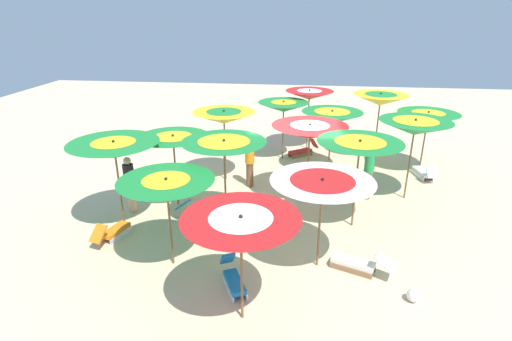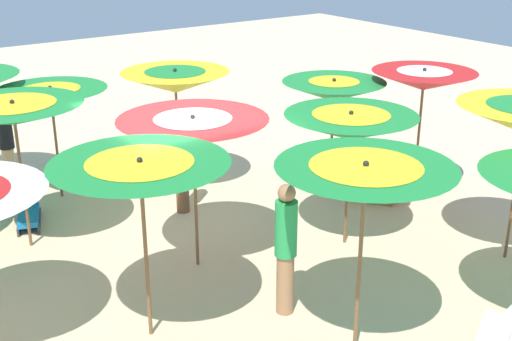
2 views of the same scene
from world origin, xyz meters
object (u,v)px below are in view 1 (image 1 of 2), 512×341
Objects in this scene: beach_umbrella_3 at (415,127)px; beach_umbrella_14 at (309,95)px; beach_umbrella_11 at (173,142)px; lounger_2 at (359,263)px; beach_umbrella_4 at (428,119)px; beachgoer_0 at (130,184)px; beach_umbrella_12 at (224,117)px; beach_umbrella_6 at (224,147)px; beachgoer_2 at (250,160)px; beach_umbrella_1 at (322,188)px; lounger_1 at (198,214)px; lounger_4 at (113,231)px; beach_umbrella_8 at (332,117)px; lounger_5 at (302,151)px; beach_umbrella_0 at (241,228)px; beach_umbrella_9 at (380,100)px; lounger_3 at (424,172)px; beachgoer_1 at (369,168)px; lounger_0 at (233,279)px; beach_umbrella_7 at (310,132)px; beach_umbrella_2 at (360,148)px; beach_umbrella_5 at (167,188)px; beach_ball at (414,295)px; beach_umbrella_13 at (284,107)px; beach_umbrella_10 at (114,150)px.

beach_umbrella_3 is 1.02× the size of beach_umbrella_14.
beach_umbrella_11 is 1.53× the size of lounger_2.
beach_umbrella_14 is (4.07, -2.04, 0.31)m from beach_umbrella_4.
beach_umbrella_12 is at bearing -25.05° from beachgoer_0.
beach_umbrella_6 reaches higher than beachgoer_2.
beachgoer_2 is at bearing -63.34° from beach_umbrella_1.
beach_umbrella_11 reaches higher than lounger_1.
beach_umbrella_8 is at bearing -31.22° from lounger_4.
beach_umbrella_3 reaches higher than lounger_1.
lounger_5 is 7.24m from beachgoer_0.
beach_umbrella_0 is 0.87× the size of beach_umbrella_9.
beach_umbrella_3 is 2.06× the size of lounger_3.
beach_umbrella_6 is 1.01× the size of beach_umbrella_12.
beachgoer_1 is (-3.98, -2.21, -1.25)m from beach_umbrella_6.
lounger_0 is (1.53, 9.31, -2.04)m from beach_umbrella_14.
beach_umbrella_7 is 5.35m from beachgoer_0.
beach_umbrella_2 reaches higher than beach_umbrella_7.
beach_umbrella_5 reaches higher than beach_ball.
beachgoer_2 is (0.92, 2.75, -1.13)m from beach_umbrella_13.
lounger_0 is 0.60× the size of beachgoer_1.
beach_umbrella_7 reaches higher than beach_umbrella_5.
beach_umbrella_14 is (-3.07, -8.62, 0.33)m from beach_umbrella_5.
beach_umbrella_11 reaches higher than beach_umbrella_5.
lounger_0 is (-1.53, 0.69, -1.71)m from beach_umbrella_5.
beach_umbrella_7 is 4.44m from lounger_5.
beachgoer_1 reaches higher than lounger_2.
beach_umbrella_3 is at bearing 111.53° from lounger_0.
beach_umbrella_1 is at bearing 148.10° from beach_umbrella_6.
beach_umbrella_3 is 1.15× the size of beach_umbrella_4.
beach_umbrella_12 reaches higher than beach_umbrella_1.
beach_umbrella_2 reaches higher than beachgoer_2.
beach_umbrella_0 is 1.26× the size of beachgoer_2.
lounger_1 is at bearing 133.40° from beach_umbrella_11.
beach_umbrella_5 is at bearing 70.42° from beach_umbrella_14.
beach_umbrella_6 is at bearing -31.90° from beach_umbrella_1.
beach_umbrella_9 is 6.12m from beach_umbrella_12.
beach_umbrella_2 is at bearing 96.87° from beach_umbrella_8.
beachgoer_0 is (7.66, 5.47, -1.43)m from beach_umbrella_9.
beach_umbrella_9 is at bearing 128.45° from lounger_0.
lounger_5 is (-4.77, -6.11, -1.95)m from beach_umbrella_10.
beach_umbrella_7 is at bearing -156.58° from beach_umbrella_10.
beach_umbrella_14 is (0.24, -8.31, 0.31)m from beach_umbrella_1.
beach_umbrella_2 reaches higher than beachgoer_1.
beach_umbrella_11 is 1.24× the size of beachgoer_2.
beachgoer_1 is (-4.90, -4.01, -0.91)m from beach_umbrella_5.
beach_umbrella_7 is 1.97× the size of lounger_3.
beach_umbrella_8 is 1.20× the size of beachgoer_1.
beach_umbrella_11 is (3.84, 0.76, -0.21)m from beach_umbrella_7.
beach_umbrella_4 is 1.32× the size of beachgoer_0.
lounger_0 is at bearing 63.93° from beach_umbrella_9.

